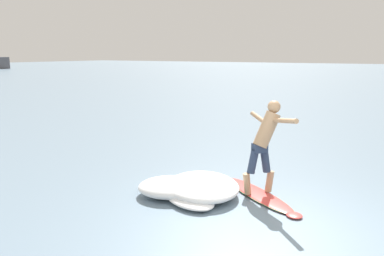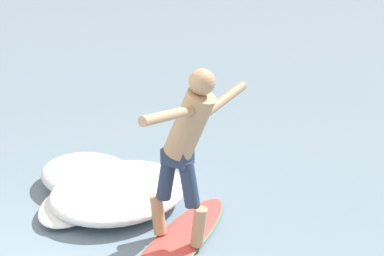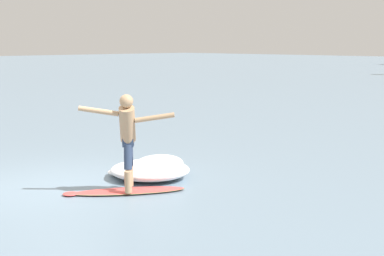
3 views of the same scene
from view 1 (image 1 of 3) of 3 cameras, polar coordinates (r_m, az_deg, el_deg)
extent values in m
plane|color=slate|center=(6.13, 12.94, -15.36)|extent=(200.00, 200.00, 0.00)
ellipsoid|color=#E14642|center=(7.50, 10.02, -9.89)|extent=(1.57, 1.99, 0.06)
ellipsoid|color=#E14642|center=(6.73, 15.31, -12.69)|extent=(0.38, 0.39, 0.05)
ellipsoid|color=#339E56|center=(7.50, 10.02, -9.89)|extent=(1.59, 2.01, 0.03)
cone|color=black|center=(8.19, 6.55, -8.62)|extent=(0.07, 0.07, 0.14)
cone|color=black|center=(8.01, 6.28, -9.09)|extent=(0.07, 0.07, 0.14)
cone|color=black|center=(8.15, 7.89, -8.78)|extent=(0.07, 0.07, 0.14)
cylinder|color=tan|center=(7.52, 11.73, -7.96)|extent=(0.22, 0.22, 0.42)
cylinder|color=#293752|center=(7.34, 11.12, -4.90)|extent=(0.27, 0.26, 0.47)
cylinder|color=tan|center=(7.31, 8.39, -8.41)|extent=(0.22, 0.22, 0.42)
cylinder|color=#293752|center=(7.22, 9.26, -5.10)|extent=(0.27, 0.26, 0.47)
cube|color=#293752|center=(7.21, 10.27, -3.00)|extent=(0.33, 0.32, 0.16)
cylinder|color=tan|center=(7.20, 11.32, -0.23)|extent=(0.58, 0.56, 0.73)
sphere|color=tan|center=(7.19, 12.39, 3.17)|extent=(0.24, 0.24, 0.24)
cylinder|color=tan|center=(7.65, 10.23, 1.45)|extent=(0.56, 0.58, 0.21)
cylinder|color=tan|center=(6.78, 14.07, 1.08)|extent=(0.55, 0.59, 0.20)
ellipsoid|color=white|center=(7.03, -0.43, -10.73)|extent=(1.15, 1.40, 0.17)
ellipsoid|color=white|center=(7.37, -3.22, -8.98)|extent=(1.54, 1.63, 0.34)
ellipsoid|color=white|center=(7.37, 1.59, -8.87)|extent=(2.15, 2.14, 0.36)
camera|label=2|loc=(6.54, 61.04, 10.96)|focal=60.00mm
camera|label=3|loc=(14.64, 45.19, 8.15)|focal=50.00mm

